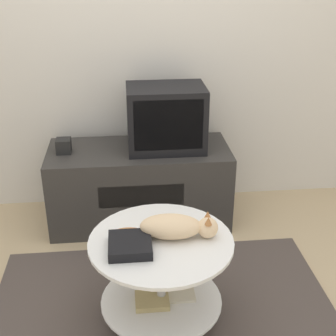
% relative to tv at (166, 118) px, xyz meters
% --- Properties ---
extents(ground_plane, '(12.00, 12.00, 0.00)m').
position_rel_tv_xyz_m(ground_plane, '(-0.11, -1.05, -0.77)').
color(ground_plane, tan).
extents(wall_back, '(8.00, 0.05, 2.60)m').
position_rel_tv_xyz_m(wall_back, '(-0.11, 0.34, 0.53)').
color(wall_back, silver).
rests_on(wall_back, ground_plane).
extents(rug, '(1.85, 1.33, 0.02)m').
position_rel_tv_xyz_m(rug, '(-0.11, -1.05, -0.76)').
color(rug, '#4C423D').
rests_on(rug, ground_plane).
extents(tv_stand, '(1.24, 0.53, 0.55)m').
position_rel_tv_xyz_m(tv_stand, '(-0.19, -0.01, -0.49)').
color(tv_stand, '#33302D').
rests_on(tv_stand, ground_plane).
extents(tv, '(0.51, 0.35, 0.43)m').
position_rel_tv_xyz_m(tv, '(0.00, 0.00, 0.00)').
color(tv, black).
rests_on(tv, tv_stand).
extents(speaker, '(0.10, 0.10, 0.10)m').
position_rel_tv_xyz_m(speaker, '(-0.68, -0.01, -0.17)').
color(speaker, black).
rests_on(speaker, tv_stand).
extents(coffee_table, '(0.71, 0.71, 0.50)m').
position_rel_tv_xyz_m(coffee_table, '(-0.13, -1.06, -0.43)').
color(coffee_table, '#B2B2B7').
rests_on(coffee_table, rug).
extents(dvd_box, '(0.20, 0.21, 0.05)m').
position_rel_tv_xyz_m(dvd_box, '(-0.28, -1.12, -0.22)').
color(dvd_box, black).
rests_on(dvd_box, coffee_table).
extents(cat, '(0.50, 0.19, 0.13)m').
position_rel_tv_xyz_m(cat, '(-0.05, -1.03, -0.19)').
color(cat, beige).
rests_on(cat, coffee_table).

